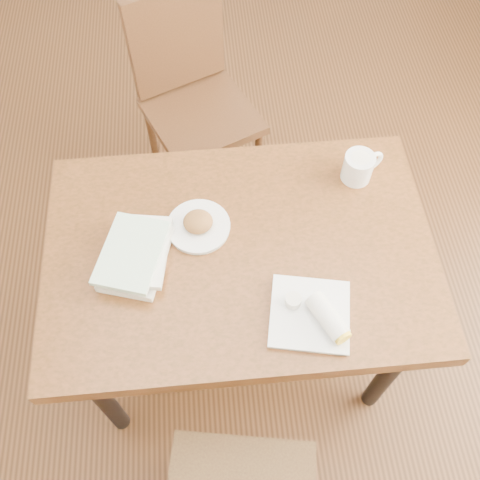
{
  "coord_description": "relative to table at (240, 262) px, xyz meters",
  "views": [
    {
      "loc": [
        -0.07,
        -0.8,
        2.14
      ],
      "look_at": [
        0.0,
        0.0,
        0.8
      ],
      "focal_mm": 40.0,
      "sensor_mm": 36.0,
      "label": 1
    }
  ],
  "objects": [
    {
      "name": "ground",
      "position": [
        0.0,
        0.0,
        -0.67
      ],
      "size": [
        4.0,
        5.0,
        0.01
      ],
      "primitive_type": "cube",
      "color": "#472814",
      "rests_on": "ground"
    },
    {
      "name": "table",
      "position": [
        0.0,
        0.0,
        0.0
      ],
      "size": [
        1.17,
        0.79,
        0.75
      ],
      "color": "brown",
      "rests_on": "ground"
    },
    {
      "name": "chair_far",
      "position": [
        -0.12,
        0.9,
        -0.11
      ],
      "size": [
        0.55,
        0.55,
        0.95
      ],
      "color": "#402412",
      "rests_on": "ground"
    },
    {
      "name": "plate_scone",
      "position": [
        -0.12,
        0.08,
        0.11
      ],
      "size": [
        0.2,
        0.2,
        0.06
      ],
      "color": "white",
      "rests_on": "table"
    },
    {
      "name": "coffee_mug",
      "position": [
        0.4,
        0.24,
        0.14
      ],
      "size": [
        0.14,
        0.1,
        0.1
      ],
      "color": "white",
      "rests_on": "table"
    },
    {
      "name": "plate_burrito",
      "position": [
        0.19,
        -0.24,
        0.11
      ],
      "size": [
        0.26,
        0.26,
        0.07
      ],
      "color": "white",
      "rests_on": "table"
    },
    {
      "name": "book_stack",
      "position": [
        -0.31,
        -0.01,
        0.12
      ],
      "size": [
        0.24,
        0.29,
        0.07
      ],
      "color": "white",
      "rests_on": "table"
    }
  ]
}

